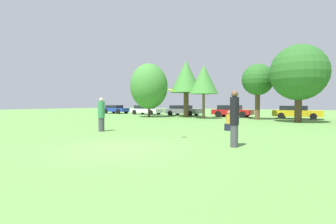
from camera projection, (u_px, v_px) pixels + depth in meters
name	position (u px, v px, depth m)	size (l,w,h in m)	color
ground_plane	(119.00, 148.00, 8.69)	(120.00, 120.00, 0.00)	#5B8E42
person_thrower	(101.00, 115.00, 13.88)	(0.37, 0.37, 1.83)	#3F3F47
person_catcher	(234.00, 118.00, 8.89)	(0.31, 0.31, 1.97)	#3F3F47
frisbee	(171.00, 90.00, 10.62)	(0.29, 0.28, 0.12)	yellow
bystander_sitting	(229.00, 122.00, 14.30)	(0.44, 0.36, 1.12)	#191E33
tree_0	(149.00, 86.00, 28.31)	(4.13, 4.13, 5.90)	#473323
tree_1	(186.00, 77.00, 27.79)	(3.45, 3.45, 6.14)	brown
tree_2	(204.00, 80.00, 25.35)	(2.87, 2.87, 5.32)	brown
tree_3	(258.00, 80.00, 23.77)	(2.91, 2.91, 5.18)	brown
tree_4	(299.00, 73.00, 20.15)	(4.37, 4.37, 6.13)	#473323
parked_car_blue	(115.00, 109.00, 37.79)	(3.99, 2.02, 1.23)	#1E389E
parked_car_white	(146.00, 110.00, 34.80)	(4.43, 2.12, 1.22)	silver
parked_car_grey	(183.00, 110.00, 31.82)	(4.37, 2.20, 1.26)	slate
parked_car_red	(232.00, 111.00, 28.22)	(4.34, 2.07, 1.31)	red
parked_car_yellow	(297.00, 112.00, 25.08)	(4.48, 2.06, 1.28)	gold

